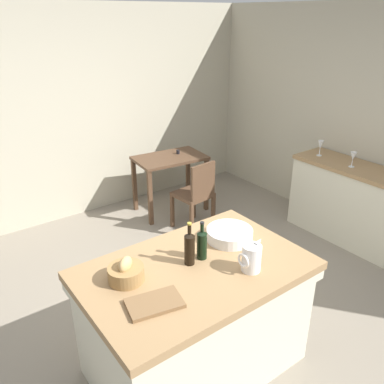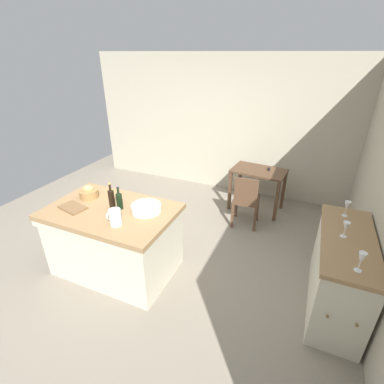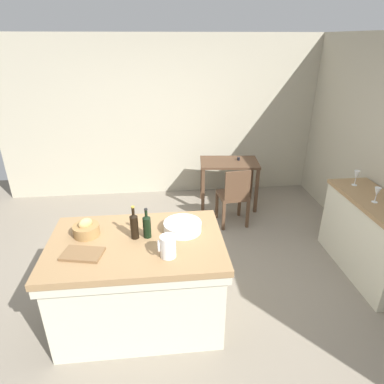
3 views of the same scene
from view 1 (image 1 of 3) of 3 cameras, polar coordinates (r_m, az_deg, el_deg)
name	(u,v)px [view 1 (image 1 of 3)]	position (r m, az deg, el deg)	size (l,w,h in m)	color
ground_plane	(197,316)	(3.71, 0.79, -17.36)	(6.76, 6.76, 0.00)	gray
wall_back	(71,116)	(5.22, -16.99, 10.31)	(5.32, 0.12, 2.60)	#B2AA93
wall_right	(384,128)	(4.96, 25.77, 8.27)	(0.12, 5.20, 2.60)	#B2AA93
island_table	(195,315)	(3.00, 0.47, -17.15)	(1.54, 1.00, 0.90)	#99754C
side_cabinet	(349,202)	(4.98, 21.53, -1.38)	(0.52, 1.37, 0.91)	#99754C
writing_desk	(170,166)	(5.24, -3.16, 3.76)	(0.95, 0.65, 0.81)	#513826
wooden_chair	(196,193)	(4.79, 0.58, -0.21)	(0.44, 0.44, 0.89)	#513826
pitcher	(251,258)	(2.69, 8.49, -9.29)	(0.17, 0.13, 0.23)	white
wash_bowl	(230,234)	(3.04, 5.40, -6.07)	(0.35, 0.35, 0.09)	white
bread_basket	(126,272)	(2.62, -9.44, -11.29)	(0.23, 0.23, 0.17)	olive
cutting_board	(155,303)	(2.44, -5.39, -15.57)	(0.32, 0.20, 0.02)	brown
wine_bottle_dark	(202,244)	(2.77, 1.43, -7.41)	(0.07, 0.07, 0.28)	black
wine_bottle_amber	(189,247)	(2.71, -0.36, -7.94)	(0.07, 0.07, 0.32)	black
wine_glass_left	(353,157)	(4.74, 22.08, 4.70)	(0.07, 0.07, 0.17)	white
wine_glass_middle	(321,145)	(4.99, 17.93, 6.37)	(0.07, 0.07, 0.18)	white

